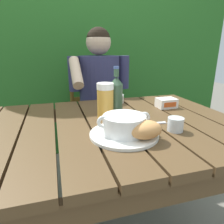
# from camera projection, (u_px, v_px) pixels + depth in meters

# --- Properties ---
(dining_table) EXTENTS (1.30, 0.89, 0.75)m
(dining_table) POSITION_uv_depth(u_px,v_px,m) (105.00, 142.00, 0.97)
(dining_table) COLOR #4D371F
(dining_table) RESTS_ON ground_plane
(hedge_backdrop) EXTENTS (3.37, 0.85, 2.73)m
(hedge_backdrop) POSITION_uv_depth(u_px,v_px,m) (56.00, 48.00, 2.18)
(hedge_backdrop) COLOR #276222
(hedge_backdrop) RESTS_ON ground_plane
(chair_near_diner) EXTENTS (0.43, 0.43, 0.97)m
(chair_near_diner) POSITION_uv_depth(u_px,v_px,m) (96.00, 118.00, 1.87)
(chair_near_diner) COLOR #574014
(chair_near_diner) RESTS_ON ground_plane
(person_eating) EXTENTS (0.48, 0.47, 1.24)m
(person_eating) POSITION_uv_depth(u_px,v_px,m) (100.00, 95.00, 1.61)
(person_eating) COLOR #2E2F53
(person_eating) RESTS_ON ground_plane
(serving_plate) EXTENTS (0.27, 0.27, 0.01)m
(serving_plate) POSITION_uv_depth(u_px,v_px,m) (124.00, 134.00, 0.80)
(serving_plate) COLOR white
(serving_plate) RESTS_ON dining_table
(soup_bowl) EXTENTS (0.22, 0.17, 0.08)m
(soup_bowl) POSITION_uv_depth(u_px,v_px,m) (124.00, 124.00, 0.79)
(soup_bowl) COLOR white
(soup_bowl) RESTS_ON serving_plate
(bread_roll) EXTENTS (0.13, 0.11, 0.07)m
(bread_roll) POSITION_uv_depth(u_px,v_px,m) (146.00, 130.00, 0.75)
(bread_roll) COLOR tan
(bread_roll) RESTS_ON serving_plate
(beer_glass) EXTENTS (0.08, 0.08, 0.17)m
(beer_glass) POSITION_uv_depth(u_px,v_px,m) (105.00, 101.00, 0.99)
(beer_glass) COLOR gold
(beer_glass) RESTS_ON dining_table
(beer_bottle) EXTENTS (0.07, 0.07, 0.25)m
(beer_bottle) POSITION_uv_depth(u_px,v_px,m) (116.00, 95.00, 1.03)
(beer_bottle) COLOR #345037
(beer_bottle) RESTS_ON dining_table
(water_glass_small) EXTENTS (0.07, 0.07, 0.06)m
(water_glass_small) POSITION_uv_depth(u_px,v_px,m) (176.00, 124.00, 0.84)
(water_glass_small) COLOR silver
(water_glass_small) RESTS_ON dining_table
(butter_tub) EXTENTS (0.11, 0.08, 0.05)m
(butter_tub) POSITION_uv_depth(u_px,v_px,m) (166.00, 103.00, 1.18)
(butter_tub) COLOR white
(butter_tub) RESTS_ON dining_table
(table_knife) EXTENTS (0.16, 0.03, 0.01)m
(table_knife) POSITION_uv_depth(u_px,v_px,m) (146.00, 124.00, 0.92)
(table_knife) COLOR silver
(table_knife) RESTS_ON dining_table
(diner_bowl) EXTENTS (0.14, 0.14, 0.05)m
(diner_bowl) POSITION_uv_depth(u_px,v_px,m) (113.00, 99.00, 1.29)
(diner_bowl) COLOR white
(diner_bowl) RESTS_ON dining_table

